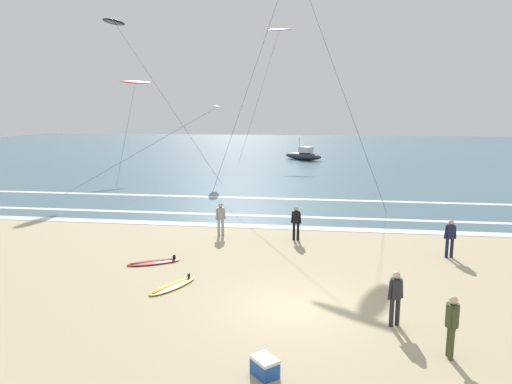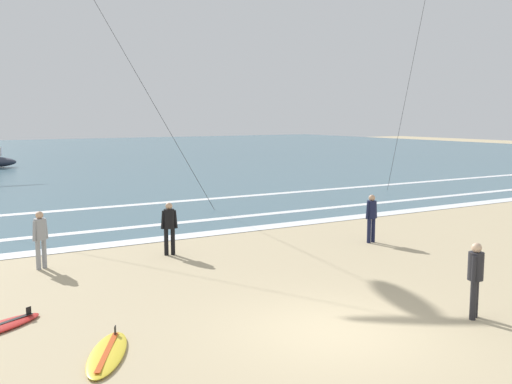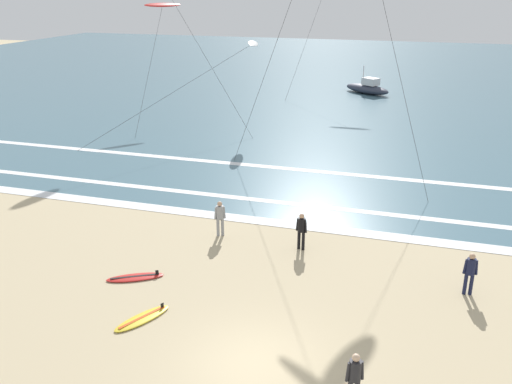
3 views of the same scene
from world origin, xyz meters
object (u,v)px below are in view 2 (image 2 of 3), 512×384
at_px(surfer_left_far, 475,273).
at_px(surfer_left_near, 371,214).
at_px(surfer_mid_group, 169,224).
at_px(surfer_foreground_main, 40,235).
at_px(surfboard_near_water, 107,354).

bearing_deg(surfer_left_far, surfer_left_near, 64.82).
bearing_deg(surfer_left_near, surfer_left_far, -115.18).
height_order(surfer_mid_group, surfer_left_far, same).
height_order(surfer_left_far, surfer_left_near, same).
bearing_deg(surfer_left_far, surfer_mid_group, 111.02).
distance_m(surfer_foreground_main, surfboard_near_water, 6.87).
xyz_separation_m(surfer_left_near, surfer_foreground_main, (-10.07, 2.04, 0.00)).
distance_m(surfer_mid_group, surfer_left_near, 6.65).
bearing_deg(surfboard_near_water, surfer_foreground_main, 88.16).
bearing_deg(surfer_left_far, surfboard_near_water, 164.71).
bearing_deg(surfer_foreground_main, surfer_left_near, -11.45).
relative_size(surfer_mid_group, surfer_left_near, 1.00).
height_order(surfer_left_near, surfer_foreground_main, same).
xyz_separation_m(surfer_foreground_main, surfboard_near_water, (-0.22, -6.80, -0.91)).
distance_m(surfer_left_near, surfer_foreground_main, 10.27).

